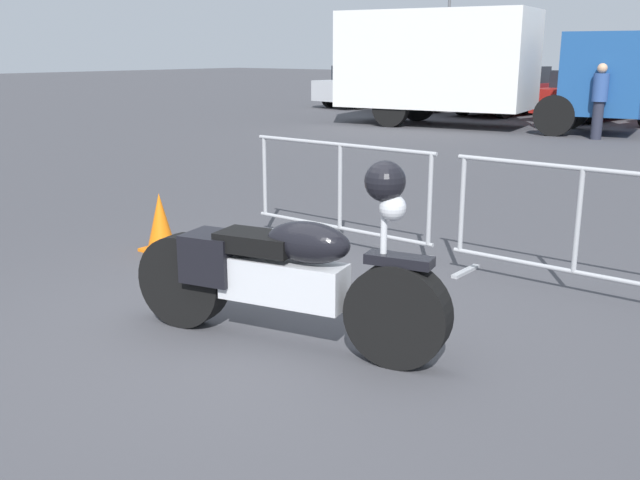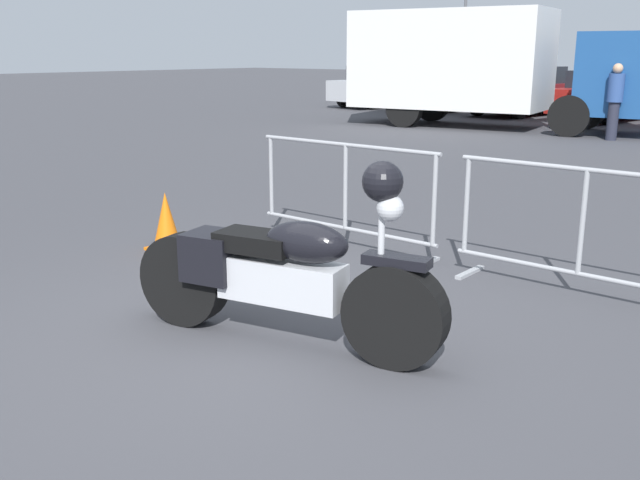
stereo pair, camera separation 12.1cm
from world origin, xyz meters
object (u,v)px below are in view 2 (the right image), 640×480
Objects in this scene: pedestrian at (615,99)px; traffic_cone at (166,222)px; street_lamp at (466,6)px; box_truck at (483,64)px; motorcycle at (282,273)px; parked_car_black at (446,90)px; crowd_barrier_near at (345,194)px; parked_car_silver at (385,86)px; parked_car_red at (610,95)px; crowd_barrier_far at (581,231)px; parked_car_maroon at (525,91)px.

pedestrian is 2.86× the size of traffic_cone.
traffic_cone is 24.54m from street_lamp.
box_truck reaches higher than pedestrian.
street_lamp reaches higher than motorcycle.
box_truck is at bearing -130.52° from parked_car_black.
box_truck reaches higher than crowd_barrier_near.
parked_car_silver is 8.02m from parked_car_red.
crowd_barrier_near is 2.39m from crowd_barrier_far.
pedestrian is (3.62, -0.65, -0.72)m from box_truck.
motorcycle is at bearing -21.59° from traffic_cone.
crowd_barrier_far is 0.38× the size of street_lamp.
street_lamp is at bearing -111.91° from pedestrian.
traffic_cone is 0.10× the size of street_lamp.
motorcycle is 19.38m from parked_car_maroon.
parked_car_maroon is at bearing 96.64° from motorcycle.
pedestrian reaches higher than crowd_barrier_near.
motorcycle is 13.42m from pedestrian.
crowd_barrier_near is 16.11m from parked_car_red.
parked_car_maroon is 2.73× the size of pedestrian.
parked_car_silver is 7.62× the size of traffic_cone.
box_truck reaches higher than parked_car_maroon.
crowd_barrier_far is at bearing -144.56° from parked_car_maroon.
parked_car_silver is 1.08× the size of parked_car_black.
parked_car_black reaches higher than crowd_barrier_near.
crowd_barrier_near is at bearing 43.07° from traffic_cone.
parked_car_maroon is 1.05× the size of parked_car_red.
parked_car_silver is 0.97× the size of parked_car_maroon.
street_lamp reaches higher than parked_car_silver.
parked_car_silver reaches higher than motorcycle.
motorcycle is at bearing 34.59° from pedestrian.
crowd_barrier_far is 0.48× the size of parked_car_silver.
crowd_barrier_near is 17.69m from parked_car_black.
parked_car_maroon is at bearing -45.57° from street_lamp.
parked_car_red is (-5.09, 15.88, 0.16)m from crowd_barrier_far.
crowd_barrier_near is at bearing -143.40° from parked_car_black.
box_truck is (-5.81, 13.89, 1.14)m from motorcycle.
traffic_cone is at bearing -161.65° from crowd_barrier_far.
crowd_barrier_far is 16.67m from parked_car_red.
pedestrian is (-0.99, 11.01, 0.37)m from crowd_barrier_near.
parked_car_black is 0.95× the size of parked_car_red.
parked_car_black is 2.47× the size of pedestrian.
pedestrian is 14.27m from street_lamp.
parked_car_maroon is at bearing 103.21° from traffic_cone.
street_lamp reaches higher than crowd_barrier_far.
motorcycle is 0.51× the size of parked_car_silver.
street_lamp is (-5.91, 9.60, 2.08)m from box_truck.
street_lamp reaches higher than crowd_barrier_near.
traffic_cone is (9.39, -17.28, -0.45)m from parked_car_silver.
street_lamp is at bearing 121.26° from crowd_barrier_far.
traffic_cone is at bearing 145.27° from motorcycle.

